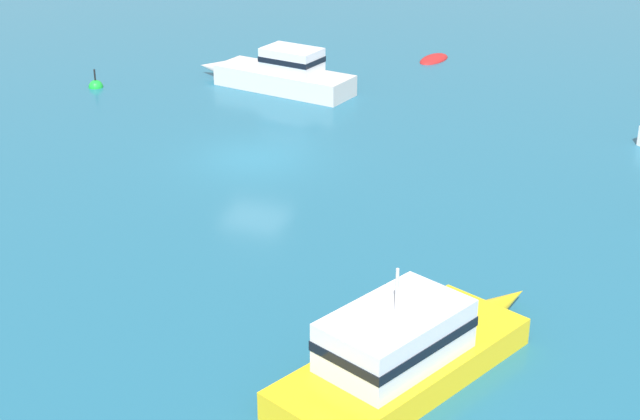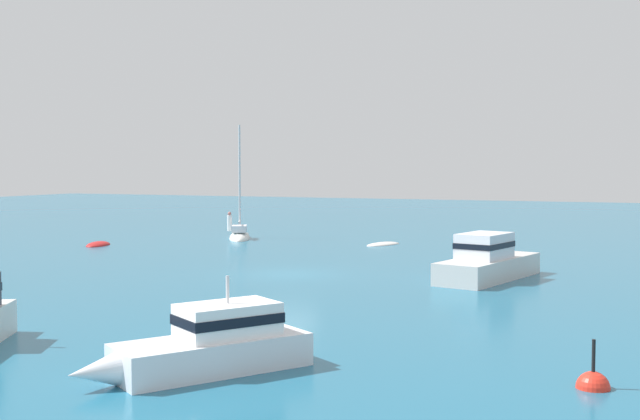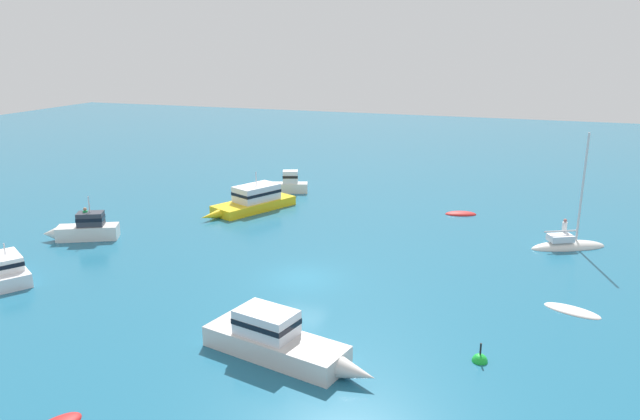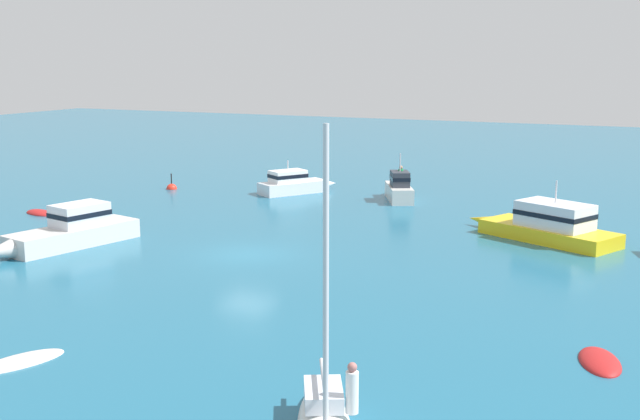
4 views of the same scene
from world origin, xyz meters
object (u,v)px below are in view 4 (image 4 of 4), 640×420
powerboat_2 (70,231)px  motor_cruiser (294,183)px  powerboat_1 (399,188)px  skiff_1 (20,362)px  rib (600,363)px  skiff (40,214)px  channel_buoy (172,189)px  powerboat (549,225)px

powerboat_2 → motor_cruiser: (-3.11, -18.24, -0.10)m
powerboat_1 → powerboat_2: powerboat_1 is taller
skiff_1 → rib: bearing=135.2°
skiff → channel_buoy: 10.75m
rib → powerboat: 16.55m
powerboat → channel_buoy: 26.86m
rib → motor_cruiser: size_ratio=0.48×
motor_cruiser → powerboat: bearing=-79.3°
powerboat_1 → skiff: bearing=100.3°
rib → skiff_1: 17.53m
skiff_1 → powerboat_1: bearing=-161.7°
powerboat → skiff: size_ratio=3.37×
powerboat → channel_buoy: powerboat is taller
rib → skiff: rib is taller
powerboat → motor_cruiser: 19.26m
powerboat_2 → rib: bearing=91.9°
skiff → motor_cruiser: bearing=65.5°
powerboat_1 → skiff_1: 31.12m
motor_cruiser → channel_buoy: motor_cruiser is taller
powerboat → skiff: (28.22, 5.37, -0.80)m
skiff → motor_cruiser: 16.38m
rib → powerboat_2: 25.48m
powerboat_2 → channel_buoy: 17.06m
powerboat → powerboat_1: powerboat is taller
rib → powerboat_2: bearing=-117.7°
motor_cruiser → skiff: bearing=173.5°
rib → powerboat_2: (24.96, -5.08, 0.76)m
powerboat_2 → powerboat_1: bearing=164.5°
rib → channel_buoy: 37.05m
powerboat_2 → skiff_1: (-9.00, 12.33, -0.76)m
powerboat_2 → skiff: bearing=-114.1°
rib → skiff_1: size_ratio=0.88×
skiff_1 → powerboat: bearing=173.6°
skiff → powerboat_1: bearing=51.6°
skiff → motor_cruiser: (-10.39, -12.65, 0.66)m
skiff_1 → channel_buoy: channel_buoy is taller
channel_buoy → powerboat_2: bearing=108.4°
motor_cruiser → skiff_1: bearing=-136.2°
powerboat_1 → powerboat_2: size_ratio=0.60×
skiff_1 → channel_buoy: 31.93m
skiff → channel_buoy: (-1.89, -10.59, 0.01)m
powerboat → channel_buoy: (26.33, -5.22, -0.79)m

